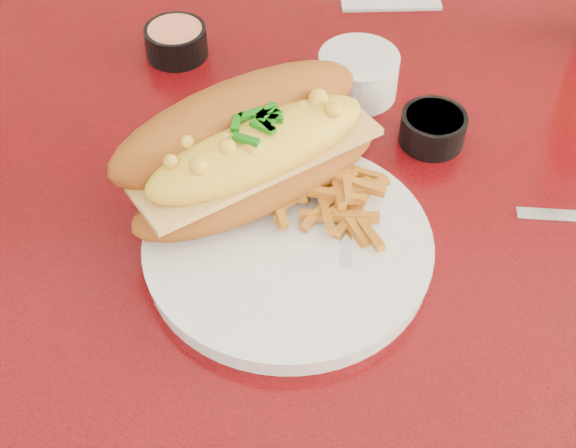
# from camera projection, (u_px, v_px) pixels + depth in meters

# --- Properties ---
(diner_table) EXTENTS (1.23, 0.83, 0.77)m
(diner_table) POSITION_uv_depth(u_px,v_px,m) (357.00, 274.00, 0.90)
(diner_table) COLOR #B90B12
(diner_table) RESTS_ON ground
(booth_bench_far) EXTENTS (1.20, 0.51, 0.90)m
(booth_bench_far) POSITION_uv_depth(u_px,v_px,m) (353.00, 69.00, 1.68)
(booth_bench_far) COLOR #A00A15
(booth_bench_far) RESTS_ON ground
(dinner_plate) EXTENTS (0.33, 0.33, 0.02)m
(dinner_plate) POSITION_uv_depth(u_px,v_px,m) (288.00, 247.00, 0.70)
(dinner_plate) COLOR white
(dinner_plate) RESTS_ON diner_table
(mac_hoagie) EXTENTS (0.27, 0.25, 0.11)m
(mac_hoagie) POSITION_uv_depth(u_px,v_px,m) (251.00, 148.00, 0.70)
(mac_hoagie) COLOR #A4571A
(mac_hoagie) RESTS_ON dinner_plate
(fries_pile) EXTENTS (0.11, 0.10, 0.03)m
(fries_pile) POSITION_uv_depth(u_px,v_px,m) (314.00, 183.00, 0.72)
(fries_pile) COLOR orange
(fries_pile) RESTS_ON dinner_plate
(fork) EXTENTS (0.02, 0.16, 0.00)m
(fork) POSITION_uv_depth(u_px,v_px,m) (346.00, 198.00, 0.73)
(fork) COLOR silver
(fork) RESTS_ON dinner_plate
(gravy_ramekin) EXTENTS (0.09, 0.09, 0.05)m
(gravy_ramekin) POSITION_uv_depth(u_px,v_px,m) (358.00, 73.00, 0.84)
(gravy_ramekin) COLOR white
(gravy_ramekin) RESTS_ON diner_table
(sauce_cup_left) EXTENTS (0.07, 0.07, 0.03)m
(sauce_cup_left) POSITION_uv_depth(u_px,v_px,m) (176.00, 40.00, 0.89)
(sauce_cup_left) COLOR black
(sauce_cup_left) RESTS_ON diner_table
(sauce_cup_right) EXTENTS (0.08, 0.08, 0.03)m
(sauce_cup_right) POSITION_uv_depth(u_px,v_px,m) (433.00, 127.00, 0.79)
(sauce_cup_right) COLOR black
(sauce_cup_right) RESTS_ON diner_table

